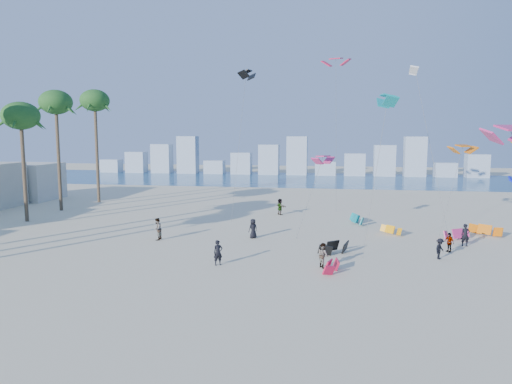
# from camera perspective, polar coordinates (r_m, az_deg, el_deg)

# --- Properties ---
(ground) EXTENTS (220.00, 220.00, 0.00)m
(ground) POSITION_cam_1_polar(r_m,az_deg,el_deg) (24.87, -13.28, -14.90)
(ground) COLOR beige
(ground) RESTS_ON ground
(ocean) EXTENTS (220.00, 220.00, 0.00)m
(ocean) POSITION_cam_1_polar(r_m,az_deg,el_deg) (94.12, 3.66, 1.57)
(ocean) COLOR navy
(ocean) RESTS_ON ground
(kitesurfer_near) EXTENTS (0.78, 0.69, 1.79)m
(kitesurfer_near) POSITION_cam_1_polar(r_m,az_deg,el_deg) (33.42, -4.62, -7.34)
(kitesurfer_near) COLOR black
(kitesurfer_near) RESTS_ON ground
(kitesurfer_mid) EXTENTS (0.99, 1.06, 1.73)m
(kitesurfer_mid) POSITION_cam_1_polar(r_m,az_deg,el_deg) (33.10, 8.13, -7.58)
(kitesurfer_mid) COLOR gray
(kitesurfer_mid) RESTS_ON ground
(kitesurfers_far) EXTENTS (26.48, 18.32, 1.93)m
(kitesurfers_far) POSITION_cam_1_polar(r_m,az_deg,el_deg) (43.26, 5.21, -3.99)
(kitesurfers_far) COLOR black
(kitesurfers_far) RESTS_ON ground
(grounded_kites) EXTENTS (16.61, 20.22, 0.95)m
(grounded_kites) POSITION_cam_1_polar(r_m,az_deg,el_deg) (42.93, 16.97, -4.97)
(grounded_kites) COLOR red
(grounded_kites) RESTS_ON ground
(flying_kites) EXTENTS (27.83, 34.78, 18.63)m
(flying_kites) POSITION_cam_1_polar(r_m,az_deg,el_deg) (43.42, 15.43, 10.53)
(flying_kites) COLOR #CB2D71
(flying_kites) RESTS_ON ground
(distant_skyline) EXTENTS (85.00, 3.00, 8.40)m
(distant_skyline) POSITION_cam_1_polar(r_m,az_deg,el_deg) (103.92, 3.56, 3.81)
(distant_skyline) COLOR #9EADBF
(distant_skyline) RESTS_ON ground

